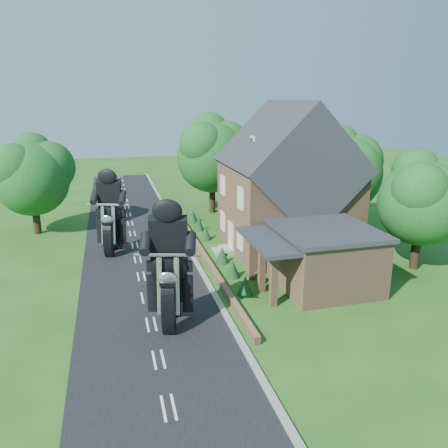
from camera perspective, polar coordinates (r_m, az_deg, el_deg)
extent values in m
plane|color=#225417|center=(24.20, -10.19, -9.47)|extent=(120.00, 120.00, 0.00)
cube|color=black|center=(24.20, -10.19, -9.45)|extent=(7.00, 80.00, 0.02)
cube|color=gray|center=(24.66, -1.63, -8.55)|extent=(0.30, 80.00, 0.12)
cube|color=#926A4A|center=(29.25, -2.64, -4.21)|extent=(0.30, 22.00, 0.40)
cube|color=#926A4A|center=(31.15, 8.12, 2.30)|extent=(8.00, 8.00, 6.00)
cube|color=#26282E|center=(30.58, 8.34, 7.77)|extent=(8.48, 8.64, 8.48)
cube|color=#926A4A|center=(31.14, 12.07, 13.65)|extent=(0.60, 0.90, 1.60)
cube|color=white|center=(29.49, 3.72, 10.53)|extent=(0.12, 0.80, 0.90)
cube|color=black|center=(29.47, 3.61, 10.53)|extent=(0.04, 0.55, 0.65)
cube|color=white|center=(30.37, 0.89, -1.72)|extent=(0.10, 1.10, 2.10)
cube|color=gray|center=(30.58, 0.26, -3.37)|extent=(0.80, 1.60, 0.30)
cube|color=gray|center=(30.48, -0.65, -3.59)|extent=(0.80, 1.60, 0.15)
cube|color=white|center=(28.20, 2.10, -1.97)|extent=(0.10, 1.10, 1.40)
cube|color=black|center=(28.19, 2.06, -1.98)|extent=(0.04, 0.92, 1.22)
cube|color=white|center=(32.25, -0.16, 0.37)|extent=(0.10, 1.10, 1.40)
cube|color=black|center=(32.24, -0.20, 0.37)|extent=(0.04, 0.92, 1.22)
cube|color=white|center=(27.48, 2.16, 3.39)|extent=(0.10, 1.10, 1.40)
cube|color=black|center=(27.48, 2.12, 3.38)|extent=(0.04, 0.92, 1.22)
cube|color=white|center=(31.63, -0.17, 5.08)|extent=(0.10, 1.10, 1.40)
cube|color=black|center=(31.62, -0.20, 5.08)|extent=(0.04, 0.92, 1.22)
cube|color=#926A4A|center=(25.47, 12.85, -4.39)|extent=(5.00, 5.60, 3.20)
cube|color=#26282E|center=(24.94, 13.09, -0.69)|extent=(5.30, 5.94, 0.24)
cube|color=#26282E|center=(23.79, 6.40, -2.10)|extent=(2.60, 5.32, 0.22)
cube|color=#926A4A|center=(22.57, 6.50, -7.35)|extent=(0.35, 0.35, 2.80)
cube|color=#926A4A|center=(24.12, 4.95, -5.72)|extent=(0.35, 0.35, 2.80)
cube|color=#926A4A|center=(25.70, 3.61, -4.29)|extent=(0.35, 0.35, 2.80)
cylinder|color=black|center=(29.92, 24.12, -2.75)|extent=(0.56, 0.56, 2.80)
sphere|color=#164D1A|center=(29.20, 24.75, 2.52)|extent=(5.20, 5.20, 5.20)
sphere|color=#164D1A|center=(30.19, 26.03, 4.29)|extent=(3.74, 3.74, 3.74)
sphere|color=#164D1A|center=(27.84, 24.54, 4.14)|extent=(3.22, 3.22, 3.22)
sphere|color=#164D1A|center=(29.73, 24.05, 6.41)|extent=(2.86, 2.86, 2.86)
cylinder|color=black|center=(36.32, 15.26, 1.43)|extent=(0.56, 0.56, 3.00)
sphere|color=#164D1A|center=(35.68, 15.63, 6.32)|extent=(6.00, 6.00, 6.00)
sphere|color=#164D1A|center=(36.75, 17.11, 7.90)|extent=(4.32, 4.32, 4.32)
sphere|color=#164D1A|center=(34.22, 15.00, 8.01)|extent=(3.72, 3.72, 3.72)
sphere|color=#164D1A|center=(36.49, 15.07, 9.91)|extent=(3.30, 3.30, 3.30)
cylinder|color=black|center=(41.73, 7.21, 4.16)|extent=(0.56, 0.56, 3.60)
sphere|color=#164D1A|center=(41.13, 7.39, 9.31)|extent=(7.20, 7.20, 7.20)
sphere|color=#164D1A|center=(42.31, 9.15, 10.90)|extent=(5.18, 5.18, 5.18)
sphere|color=#164D1A|center=(39.52, 6.34, 11.18)|extent=(4.46, 4.46, 4.46)
sphere|color=#164D1A|center=(42.29, 6.90, 12.94)|extent=(3.96, 3.96, 3.96)
cylinder|color=black|center=(40.88, -1.17, 3.89)|extent=(0.56, 0.56, 3.40)
sphere|color=#164D1A|center=(40.29, -1.20, 8.70)|extent=(6.40, 6.40, 6.40)
sphere|color=#164D1A|center=(41.16, 0.56, 10.20)|extent=(4.61, 4.61, 4.61)
sphere|color=#164D1A|center=(38.97, -2.50, 10.33)|extent=(3.97, 3.97, 3.97)
sphere|color=#164D1A|center=(41.33, -1.51, 12.01)|extent=(3.52, 3.52, 3.52)
cylinder|color=black|center=(37.36, -22.96, 0.95)|extent=(0.56, 0.56, 2.80)
sphere|color=#164D1A|center=(36.76, -23.46, 5.37)|extent=(5.60, 5.60, 5.60)
sphere|color=#164D1A|center=(37.02, -21.55, 6.96)|extent=(4.03, 4.03, 4.03)
sphere|color=#164D1A|center=(35.94, -25.39, 6.75)|extent=(3.47, 3.47, 3.47)
sphere|color=#164D1A|center=(37.58, -23.40, 8.62)|extent=(3.08, 3.08, 3.08)
cone|color=#113719|center=(23.98, 2.79, -8.02)|extent=(0.90, 0.90, 1.10)
cone|color=#113719|center=(26.18, 1.14, -5.87)|extent=(0.90, 0.90, 1.10)
cone|color=#113719|center=(28.43, -0.25, -4.05)|extent=(0.90, 0.90, 1.10)
cone|color=#113719|center=(33.04, -2.43, -1.16)|extent=(0.90, 0.90, 1.10)
cone|color=#113719|center=(35.38, -3.30, 0.00)|extent=(0.90, 0.90, 1.10)
cone|color=#113719|center=(37.75, -4.07, 1.02)|extent=(0.90, 0.90, 1.10)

